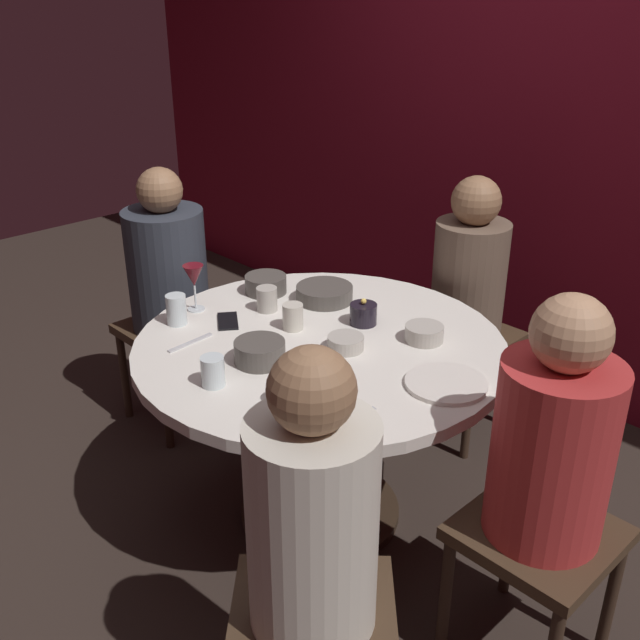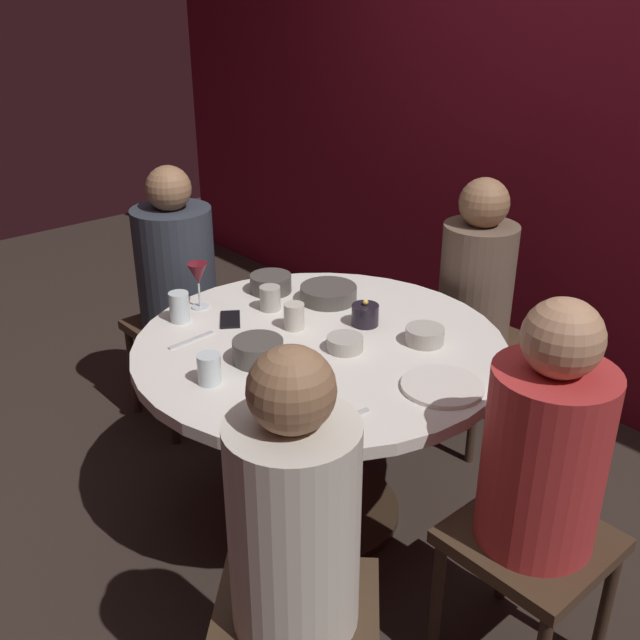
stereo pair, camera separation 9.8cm
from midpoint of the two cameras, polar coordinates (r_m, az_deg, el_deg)
name	(u,v)px [view 2 (the right image)]	position (r m, az deg, el deg)	size (l,w,h in m)	color
ground_plane	(320,512)	(2.89, 1.01, -14.71)	(8.00, 8.00, 0.00)	#2D231E
back_wall	(580,118)	(3.45, 20.42, 14.49)	(6.00, 0.10, 2.60)	maroon
dining_table	(320,382)	(2.56, 1.10, -4.89)	(1.27, 1.27, 0.73)	silver
seated_diner_left	(176,269)	(3.18, -10.30, 3.89)	(0.40, 0.40, 1.16)	#3F2D1E
seated_diner_back	(476,283)	(3.08, 12.98, 2.84)	(0.40, 0.40, 1.15)	#3F2D1E
seated_diner_right	(544,458)	(2.02, 18.38, -10.21)	(0.40, 0.40, 1.17)	#3F2D1E
seated_diner_front_right	(294,530)	(1.71, -0.32, -16.06)	(0.57, 0.57, 1.19)	#3F2D1E
candle_holder	(365,315)	(2.59, 4.62, 0.41)	(0.10, 0.10, 0.10)	black
wine_glass	(198,276)	(2.71, -8.47, 3.43)	(0.08, 0.08, 0.18)	silver
dinner_plate	(442,386)	(2.24, 10.76, -5.10)	(0.25, 0.25, 0.01)	silver
cell_phone	(230,319)	(2.64, -5.95, 0.04)	(0.07, 0.14, 0.01)	black
bowl_serving_large	(271,283)	(2.86, -2.87, 2.87)	(0.16, 0.16, 0.07)	#4C4742
bowl_salad_center	(328,293)	(2.78, 1.68, 2.07)	(0.22, 0.22, 0.06)	#4C4742
bowl_small_white	(345,343)	(2.42, 3.12, -1.84)	(0.12, 0.12, 0.05)	#B2ADA3
bowl_sauce_side	(425,335)	(2.49, 9.28, -1.20)	(0.13, 0.13, 0.06)	#B2ADA3
bowl_rice_portion	(258,351)	(2.35, -3.66, -2.41)	(0.16, 0.16, 0.07)	#4C4742
cup_near_candle	(293,316)	(2.55, -0.99, 0.26)	(0.07, 0.07, 0.09)	beige
cup_by_left_diner	(279,418)	(1.98, -1.77, -7.63)	(0.07, 0.07, 0.11)	silver
cup_by_right_diner	(270,298)	(2.70, -2.87, 1.70)	(0.08, 0.08, 0.09)	#B2ADA3
cup_center_front	(179,307)	(2.64, -9.85, 1.00)	(0.07, 0.07, 0.11)	silver
cup_far_edge	(285,389)	(2.10, -1.42, -5.41)	(0.07, 0.07, 0.11)	silver
cup_beside_wine	(209,369)	(2.23, -7.38, -3.82)	(0.07, 0.07, 0.09)	silver
fork_near_plate	(191,340)	(2.51, -8.90, -1.57)	(0.02, 0.18, 0.01)	#B7B7BC
knife_near_plate	(343,419)	(2.06, 3.17, -7.74)	(0.02, 0.18, 0.01)	#B7B7BC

